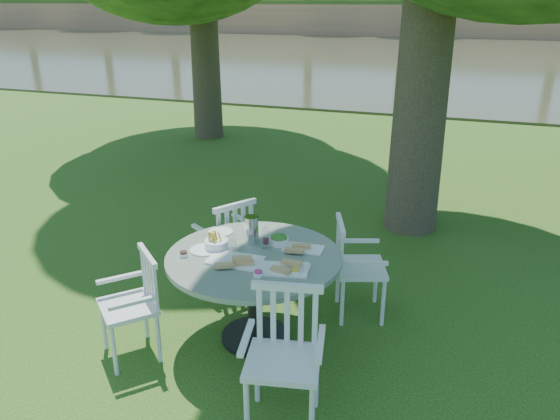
{
  "coord_description": "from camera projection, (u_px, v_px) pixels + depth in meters",
  "views": [
    {
      "loc": [
        1.52,
        -4.12,
        2.63
      ],
      "look_at": [
        0.0,
        0.2,
        0.85
      ],
      "focal_mm": 35.0,
      "sensor_mm": 36.0,
      "label": 1
    }
  ],
  "objects": [
    {
      "name": "ground",
      "position": [
        273.0,
        303.0,
        5.04
      ],
      "size": [
        140.0,
        140.0,
        0.0
      ],
      "primitive_type": "plane",
      "color": "#1A3C0C",
      "rests_on": "ground"
    },
    {
      "name": "chair_sw",
      "position": [
        138.0,
        297.0,
        4.17
      ],
      "size": [
        0.58,
        0.58,
        0.84
      ],
      "rotation": [
        0.0,
        0.0,
        -0.74
      ],
      "color": "silver",
      "rests_on": "ground"
    },
    {
      "name": "table",
      "position": [
        254.0,
        272.0,
        4.3
      ],
      "size": [
        1.38,
        1.38,
        0.76
      ],
      "color": "black",
      "rests_on": "ground"
    },
    {
      "name": "chair_nw",
      "position": [
        230.0,
        237.0,
        5.13
      ],
      "size": [
        0.6,
        0.61,
        0.9
      ],
      "rotation": [
        0.0,
        0.0,
        -2.14
      ],
      "color": "silver",
      "rests_on": "ground"
    },
    {
      "name": "tableware",
      "position": [
        248.0,
        245.0,
        4.31
      ],
      "size": [
        1.04,
        0.76,
        0.23
      ],
      "color": "white",
      "rests_on": "table"
    },
    {
      "name": "river",
      "position": [
        443.0,
        59.0,
        25.27
      ],
      "size": [
        100.0,
        28.0,
        0.12
      ],
      "primitive_type": "cube",
      "color": "#343620",
      "rests_on": "ground"
    },
    {
      "name": "chair_se",
      "position": [
        285.0,
        345.0,
        3.52
      ],
      "size": [
        0.55,
        0.52,
        0.93
      ],
      "rotation": [
        0.0,
        0.0,
        0.2
      ],
      "color": "silver",
      "rests_on": "ground"
    },
    {
      "name": "chair_ne",
      "position": [
        351.0,
        261.0,
        4.7
      ],
      "size": [
        0.54,
        0.56,
        0.88
      ],
      "rotation": [
        0.0,
        0.0,
        -4.38
      ],
      "color": "silver",
      "rests_on": "ground"
    }
  ]
}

